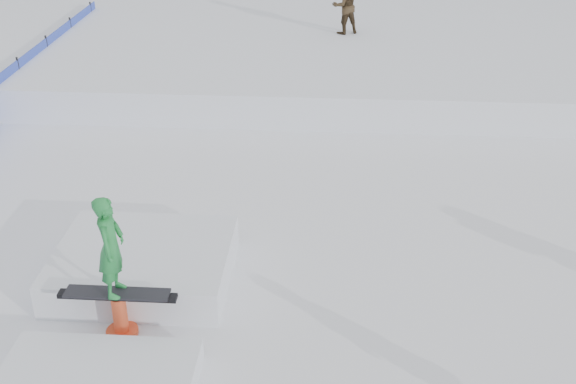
{
  "coord_description": "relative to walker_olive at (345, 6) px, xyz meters",
  "views": [
    {
      "loc": [
        1.17,
        -7.89,
        6.34
      ],
      "look_at": [
        0.5,
        2.0,
        1.1
      ],
      "focal_mm": 45.0,
      "sensor_mm": 36.0,
      "label": 1
    }
  ],
  "objects": [
    {
      "name": "ground",
      "position": [
        -1.39,
        -12.25,
        -1.57
      ],
      "size": [
        120.0,
        120.0,
        0.0
      ],
      "primitive_type": "plane",
      "color": "white"
    },
    {
      "name": "snow_midrise",
      "position": [
        -1.39,
        3.75,
        -1.17
      ],
      "size": [
        50.0,
        18.0,
        0.8
      ],
      "primitive_type": "cube",
      "color": "white",
      "rests_on": "ground"
    },
    {
      "name": "walker_olive",
      "position": [
        0.0,
        0.0,
        0.0
      ],
      "size": [
        0.92,
        0.84,
        1.55
      ],
      "primitive_type": "imported",
      "rotation": [
        0.0,
        0.0,
        3.56
      ],
      "color": "#392A19",
      "rests_on": "snow_midrise"
    },
    {
      "name": "jib_rail_feature",
      "position": [
        -3.02,
        -11.89,
        -1.27
      ],
      "size": [
        2.6,
        4.4,
        2.11
      ],
      "color": "white",
      "rests_on": "ground"
    }
  ]
}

